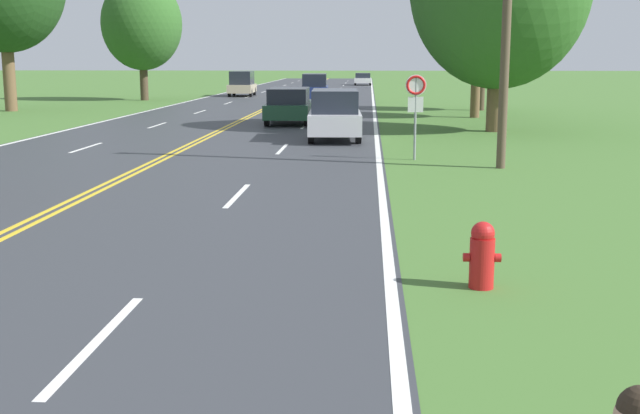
% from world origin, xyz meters
% --- Properties ---
extents(fire_hydrant, '(0.48, 0.32, 0.86)m').
position_xyz_m(fire_hydrant, '(7.49, 9.77, 0.44)').
color(fire_hydrant, red).
rests_on(fire_hydrant, ground).
extents(traffic_sign, '(0.60, 0.10, 2.45)m').
position_xyz_m(traffic_sign, '(7.37, 22.98, 1.84)').
color(traffic_sign, gray).
rests_on(traffic_sign, ground).
extents(tree_left_verge, '(5.57, 5.57, 8.49)m').
position_xyz_m(tree_left_verge, '(-9.80, 55.95, 5.27)').
color(tree_left_verge, '#473828').
rests_on(tree_left_verge, ground).
extents(tree_behind_sign, '(4.10, 4.10, 6.73)m').
position_xyz_m(tree_behind_sign, '(12.39, 46.05, 4.35)').
color(tree_behind_sign, '#473828').
rests_on(tree_behind_sign, ground).
extents(tree_far_back, '(4.65, 4.65, 7.55)m').
position_xyz_m(tree_far_back, '(11.31, 40.29, 4.86)').
color(tree_far_back, brown).
rests_on(tree_far_back, ground).
extents(car_silver_van_approaching, '(2.02, 4.64, 1.80)m').
position_xyz_m(car_silver_van_approaching, '(4.81, 28.74, 0.94)').
color(car_silver_van_approaching, black).
rests_on(car_silver_van_approaching, ground).
extents(car_dark_green_suv_mid_near, '(2.05, 4.82, 1.60)m').
position_xyz_m(car_dark_green_suv_mid_near, '(2.44, 35.89, 0.86)').
color(car_dark_green_suv_mid_near, black).
rests_on(car_dark_green_suv_mid_near, ground).
extents(car_dark_blue_suv_mid_far, '(1.94, 4.82, 1.90)m').
position_xyz_m(car_dark_blue_suv_mid_far, '(2.41, 53.75, 1.00)').
color(car_dark_blue_suv_mid_far, black).
rests_on(car_dark_blue_suv_mid_far, ground).
extents(car_champagne_van_receding, '(1.98, 4.38, 1.93)m').
position_xyz_m(car_champagne_van_receding, '(-3.90, 62.69, 0.99)').
color(car_champagne_van_receding, black).
rests_on(car_champagne_van_receding, ground).
extents(car_white_hatchback_distant, '(1.89, 3.72, 1.33)m').
position_xyz_m(car_white_hatchback_distant, '(5.34, 89.77, 0.72)').
color(car_white_hatchback_distant, black).
rests_on(car_white_hatchback_distant, ground).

